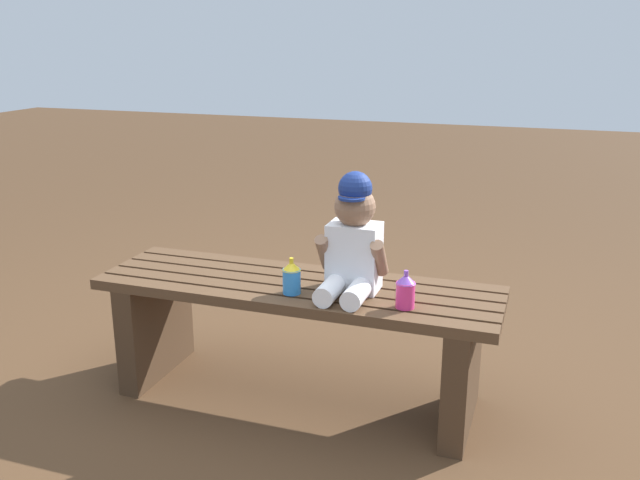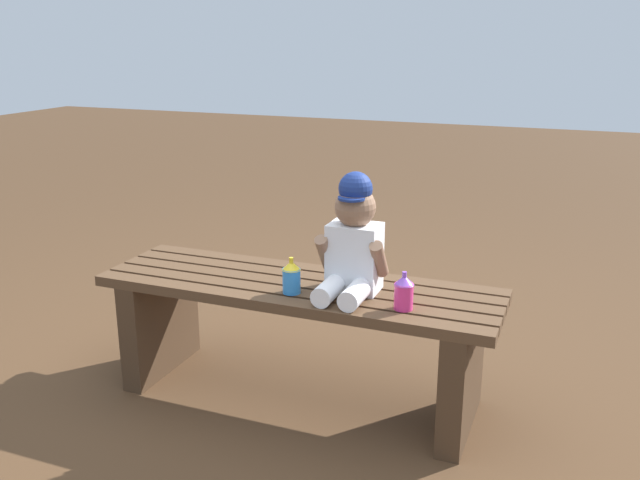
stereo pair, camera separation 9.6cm
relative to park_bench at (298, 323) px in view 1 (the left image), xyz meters
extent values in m
plane|color=#4C331E|center=(0.00, 0.00, -0.29)|extent=(16.00, 16.00, 0.00)
cube|color=#513823|center=(0.00, -0.17, 0.13)|extent=(1.40, 0.07, 0.04)
cube|color=#513823|center=(0.00, -0.09, 0.13)|extent=(1.40, 0.07, 0.04)
cube|color=#513823|center=(0.00, 0.00, 0.13)|extent=(1.40, 0.07, 0.04)
cube|color=#513823|center=(0.00, 0.09, 0.13)|extent=(1.40, 0.07, 0.04)
cube|color=#513823|center=(0.00, 0.17, 0.13)|extent=(1.40, 0.07, 0.04)
cube|color=#452F1E|center=(-0.58, 0.00, -0.09)|extent=(0.08, 0.41, 0.40)
cube|color=#452F1E|center=(0.58, 0.00, -0.09)|extent=(0.08, 0.41, 0.40)
cube|color=white|center=(0.20, 0.01, 0.27)|extent=(0.17, 0.12, 0.23)
sphere|color=#8C664C|center=(0.20, 0.01, 0.44)|extent=(0.14, 0.14, 0.14)
cylinder|color=navy|center=(0.20, -0.03, 0.48)|extent=(0.09, 0.09, 0.01)
sphere|color=navy|center=(0.20, 0.01, 0.50)|extent=(0.11, 0.11, 0.11)
cylinder|color=white|center=(0.16, -0.11, 0.18)|extent=(0.07, 0.16, 0.07)
cylinder|color=white|center=(0.25, -0.11, 0.18)|extent=(0.07, 0.16, 0.07)
cylinder|color=#8C664C|center=(0.11, -0.02, 0.28)|extent=(0.04, 0.12, 0.14)
cylinder|color=#8C664C|center=(0.30, -0.02, 0.28)|extent=(0.04, 0.12, 0.14)
cylinder|color=#338CE5|center=(0.02, -0.10, 0.19)|extent=(0.06, 0.06, 0.08)
cone|color=yellow|center=(0.02, -0.10, 0.25)|extent=(0.06, 0.06, 0.03)
cylinder|color=yellow|center=(0.02, -0.10, 0.27)|extent=(0.01, 0.01, 0.02)
cylinder|color=#E5337F|center=(0.40, -0.10, 0.19)|extent=(0.06, 0.06, 0.08)
cone|color=#8C4CCC|center=(0.40, -0.10, 0.25)|extent=(0.06, 0.06, 0.03)
cylinder|color=#8C4CCC|center=(0.40, -0.10, 0.27)|extent=(0.01, 0.01, 0.02)
camera|label=1|loc=(0.81, -2.10, 0.98)|focal=38.70mm
camera|label=2|loc=(0.90, -2.06, 0.98)|focal=38.70mm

